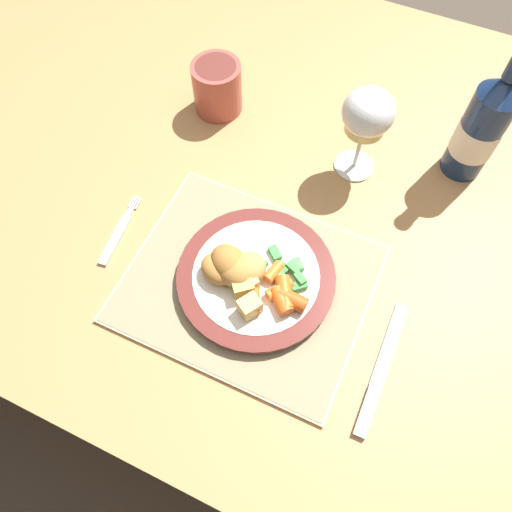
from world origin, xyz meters
TOP-DOWN VIEW (x-y plane):
  - ground_plane at (0.00, 0.00)m, footprint 6.00×6.00m
  - dining_table at (0.00, 0.00)m, footprint 1.51×1.02m
  - placemat at (0.05, -0.22)m, footprint 0.35×0.29m
  - dinner_plate at (0.06, -0.21)m, footprint 0.23×0.23m
  - breaded_croquettes at (0.03, -0.22)m, footprint 0.11×0.08m
  - green_beans_pile at (0.10, -0.19)m, footprint 0.08×0.07m
  - glazed_carrots at (0.10, -0.23)m, footprint 0.09×0.09m
  - fork at (-0.17, -0.23)m, footprint 0.03×0.13m
  - table_knife at (0.27, -0.28)m, footprint 0.02×0.20m
  - wine_glass at (0.12, 0.06)m, footprint 0.08×0.08m
  - bottle at (0.29, 0.13)m, footprint 0.07×0.07m
  - roast_potatoes at (0.06, -0.25)m, footprint 0.06×0.07m
  - drinking_cup at (-0.15, 0.09)m, footprint 0.09×0.09m

SIDE VIEW (x-z plane):
  - ground_plane at x=0.00m, z-range 0.00..0.00m
  - dining_table at x=0.00m, z-range 0.29..1.03m
  - fork at x=-0.17m, z-range 0.74..0.75m
  - table_knife at x=0.27m, z-range 0.74..0.75m
  - placemat at x=0.05m, z-range 0.74..0.75m
  - dinner_plate at x=0.06m, z-range 0.75..0.77m
  - green_beans_pile at x=0.10m, z-range 0.76..0.78m
  - glazed_carrots at x=0.10m, z-range 0.77..0.79m
  - roast_potatoes at x=0.06m, z-range 0.77..0.79m
  - breaded_croquettes at x=0.03m, z-range 0.76..0.81m
  - drinking_cup at x=-0.15m, z-range 0.74..0.84m
  - bottle at x=0.29m, z-range 0.70..0.97m
  - wine_glass at x=0.12m, z-range 0.78..0.94m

